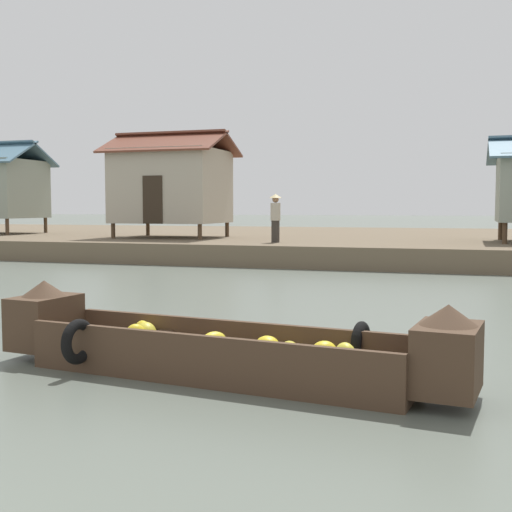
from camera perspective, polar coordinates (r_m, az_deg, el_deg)
ground_plane at (r=12.12m, az=0.79°, el=-4.82°), size 300.00×300.00×0.00m
riverbank_strip at (r=29.84m, az=10.99°, el=1.17°), size 160.00×20.00×0.71m
banana_boat at (r=7.48m, az=-3.37°, el=-7.88°), size 5.66×1.54×0.98m
stilt_house_mid_left at (r=26.54m, az=-7.33°, el=6.12°), size 4.73×3.81×4.20m
vendor_person at (r=22.53m, az=1.70°, el=3.53°), size 0.44×0.44×1.66m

